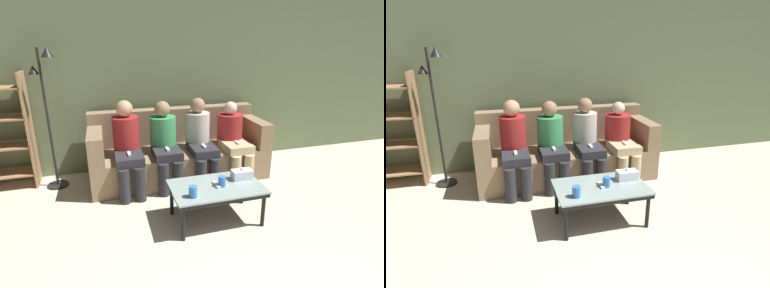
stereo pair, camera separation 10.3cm
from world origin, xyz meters
The scene contains 12 objects.
wall_back centered at (0.00, 3.57, 1.30)m, with size 12.00×0.06×2.60m.
couch centered at (0.00, 3.08, 0.33)m, with size 2.33×0.85×0.91m.
coffee_table centered at (0.09, 1.86, 0.36)m, with size 0.93×0.58×0.40m.
cup_near_left centered at (-0.21, 1.70, 0.45)m, with size 0.08×0.08×0.11m.
cup_near_right centered at (0.14, 1.83, 0.45)m, with size 0.08×0.08×0.11m.
tissue_box centered at (0.40, 1.93, 0.45)m, with size 0.22×0.12×0.13m.
game_remote centered at (0.09, 1.86, 0.41)m, with size 0.04×0.15×0.02m.
standing_lamp centered at (-1.59, 3.20, 1.07)m, with size 0.31×0.26×1.74m.
seated_person_left_end centered at (-0.70, 2.85, 0.59)m, with size 0.33×0.70×1.12m.
seated_person_mid_left centered at (-0.23, 2.86, 0.58)m, with size 0.34×0.65×1.08m.
seated_person_mid_right centered at (0.23, 2.85, 0.58)m, with size 0.32×0.68×1.10m.
seated_person_right_end centered at (0.70, 2.85, 0.55)m, with size 0.35×0.69×1.03m.
Camera 1 is at (-0.94, -0.70, 1.79)m, focal length 28.00 mm.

